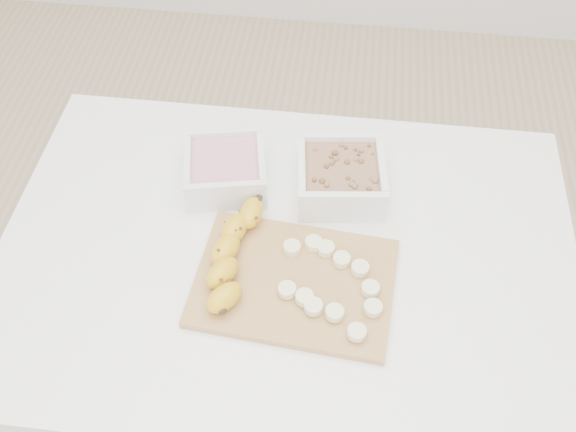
# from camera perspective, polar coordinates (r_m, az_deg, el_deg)

# --- Properties ---
(ground) EXTENTS (3.50, 3.50, 0.00)m
(ground) POSITION_cam_1_polar(r_m,az_deg,el_deg) (1.77, -0.12, -17.26)
(ground) COLOR #C6AD89
(ground) RESTS_ON ground
(table) EXTENTS (1.00, 0.70, 0.75)m
(table) POSITION_cam_1_polar(r_m,az_deg,el_deg) (1.19, -0.17, -5.81)
(table) COLOR white
(table) RESTS_ON ground
(bowl_yogurt) EXTENTS (0.17, 0.17, 0.07)m
(bowl_yogurt) POSITION_cam_1_polar(r_m,az_deg,el_deg) (1.19, -5.57, 4.18)
(bowl_yogurt) COLOR white
(bowl_yogurt) RESTS_ON table
(bowl_granola) EXTENTS (0.17, 0.17, 0.07)m
(bowl_granola) POSITION_cam_1_polar(r_m,az_deg,el_deg) (1.17, 4.70, 3.50)
(bowl_granola) COLOR white
(bowl_granola) RESTS_ON table
(cutting_board) EXTENTS (0.34, 0.26, 0.01)m
(cutting_board) POSITION_cam_1_polar(r_m,az_deg,el_deg) (1.06, 0.56, -5.94)
(cutting_board) COLOR #AA7B44
(cutting_board) RESTS_ON table
(banana) EXTENTS (0.12, 0.24, 0.04)m
(banana) POSITION_cam_1_polar(r_m,az_deg,el_deg) (1.06, -4.92, -3.47)
(banana) COLOR gold
(banana) RESTS_ON cutting_board
(banana_slices) EXTENTS (0.17, 0.19, 0.02)m
(banana_slices) POSITION_cam_1_polar(r_m,az_deg,el_deg) (1.05, 3.83, -5.93)
(banana_slices) COLOR #F4E8B7
(banana_slices) RESTS_ON cutting_board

